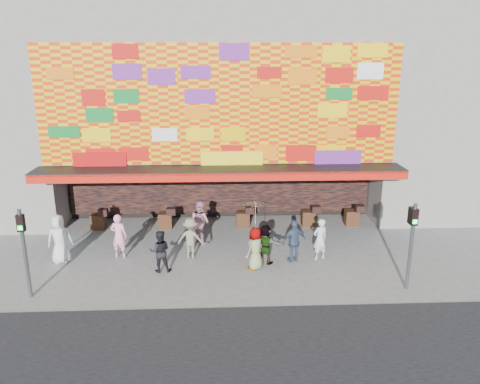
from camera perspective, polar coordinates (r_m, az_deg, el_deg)
The scene contains 15 objects.
ground at distance 17.15m, azimuth -2.26°, elevation -9.73°, with size 90.00×90.00×0.00m, color slate.
shop_building at distance 23.66m, azimuth -2.54°, elevation 10.84°, with size 15.20×9.40×10.00m.
neighbor_right at distance 26.80m, azimuth 27.10°, elevation 11.41°, with size 11.00×8.00×12.00m, color gray.
signal_left at distance 16.23m, azimuth -24.87°, elevation -5.73°, with size 0.22×0.20×3.00m.
signal_right at distance 16.25m, azimuth 20.23°, elevation -5.17°, with size 0.22×0.20×3.00m.
ped_a at distance 18.77m, azimuth -21.10°, elevation -5.38°, with size 0.91×0.59×1.86m, color silver.
ped_b at distance 18.54m, azimuth -14.56°, elevation -5.21°, with size 0.64×0.42×1.76m, color #F59EBB.
ped_c at distance 17.12m, azimuth -9.73°, elevation -7.13°, with size 0.76×0.59×1.56m, color black.
ped_d at distance 18.08m, azimuth -6.04°, elevation -5.61°, with size 1.03×0.59×1.59m, color gray.
ped_e at distance 17.75m, azimuth 6.62°, elevation -5.96°, with size 0.97×0.40×1.65m, color #3A4B66.
ped_f at distance 17.56m, azimuth 3.10°, elevation -6.36°, with size 1.41×0.45×1.52m, color gray.
ped_g at distance 17.07m, azimuth 1.88°, elevation -6.90°, with size 0.78×0.51×1.60m, color gray.
ped_h at distance 18.11m, azimuth 9.73°, elevation -5.67°, with size 0.59×0.39×1.62m, color silver.
ped_i at distance 19.44m, azimuth -4.87°, elevation -3.62°, with size 0.87×0.68×1.80m, color #C78093.
parasol at distance 16.58m, azimuth 1.92°, elevation -2.64°, with size 1.15×1.17×1.83m.
Camera 1 is at (-0.02, -15.37, 7.60)m, focal length 35.00 mm.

